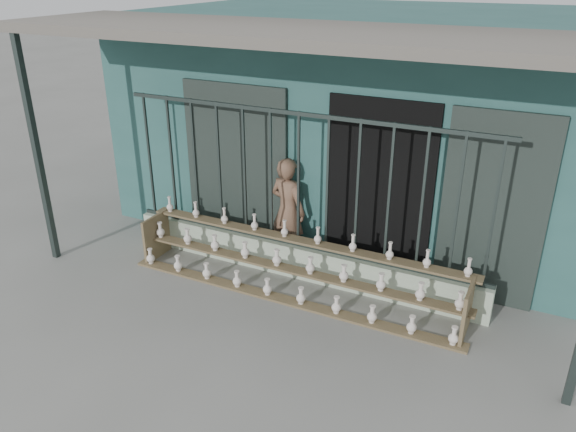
% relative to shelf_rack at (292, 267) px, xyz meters
% --- Properties ---
extents(ground, '(60.00, 60.00, 0.00)m').
position_rel_shelf_rack_xyz_m(ground, '(-0.12, -0.89, -0.36)').
color(ground, slate).
extents(workshop_building, '(7.40, 6.60, 3.21)m').
position_rel_shelf_rack_xyz_m(workshop_building, '(-0.11, 3.34, 1.26)').
color(workshop_building, '#27534F').
rests_on(workshop_building, ground).
extents(parapet_wall, '(5.00, 0.20, 0.45)m').
position_rel_shelf_rack_xyz_m(parapet_wall, '(-0.12, 0.41, -0.13)').
color(parapet_wall, '#B3C5A9').
rests_on(parapet_wall, ground).
extents(security_fence, '(5.00, 0.04, 1.80)m').
position_rel_shelf_rack_xyz_m(security_fence, '(-0.12, 0.41, 0.99)').
color(security_fence, '#283330').
rests_on(security_fence, parapet_wall).
extents(shelf_rack, '(4.50, 0.68, 0.85)m').
position_rel_shelf_rack_xyz_m(shelf_rack, '(0.00, 0.00, 0.00)').
color(shelf_rack, brown).
rests_on(shelf_rack, ground).
extents(elderly_woman, '(0.63, 0.49, 1.52)m').
position_rel_shelf_rack_xyz_m(elderly_woman, '(-0.44, 0.75, 0.40)').
color(elderly_woman, brown).
rests_on(elderly_woman, ground).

